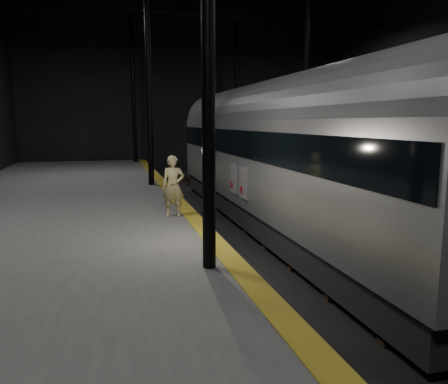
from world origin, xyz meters
name	(u,v)px	position (x,y,z in m)	size (l,w,h in m)	color
ground	(299,247)	(0.00, 0.00, 0.00)	(44.00, 44.00, 0.00)	black
platform_left	(42,249)	(-7.50, 0.00, 0.50)	(9.00, 43.80, 1.00)	#4D4D4B
tactile_strip	(197,222)	(-3.25, 0.00, 1.00)	(0.50, 43.80, 0.01)	#855F18
track	(299,245)	(0.00, 0.00, 0.07)	(2.40, 43.00, 0.24)	#3F3328
train	(275,150)	(0.00, 2.24, 2.90)	(2.91, 19.44, 5.20)	#9A9BA1
woman	(173,186)	(-3.80, 0.92, 1.94)	(0.68, 0.45, 1.87)	tan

